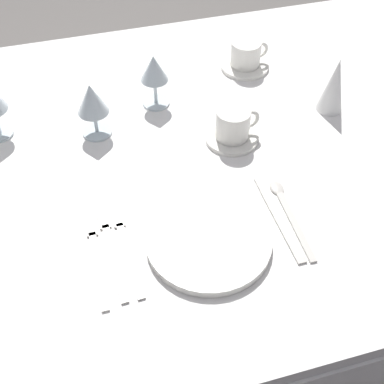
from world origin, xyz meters
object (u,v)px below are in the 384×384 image
(fork_outer, at_px, (127,248))
(wine_glass_centre, at_px, (154,71))
(coffee_cup_left, at_px, (246,53))
(wine_glass_left, at_px, (92,101))
(dinner_plate, at_px, (209,240))
(napkin_folded, at_px, (334,85))
(coffee_cup_right, at_px, (234,123))
(dinner_knife, at_px, (280,220))
(fork_inner, at_px, (112,251))
(spoon_soup, at_px, (287,209))
(fork_salad, at_px, (96,258))

(fork_outer, height_order, wine_glass_centre, wine_glass_centre)
(coffee_cup_left, bearing_deg, wine_glass_left, -159.38)
(dinner_plate, distance_m, napkin_folded, 0.52)
(coffee_cup_right, xyz_separation_m, napkin_folded, (0.26, 0.04, 0.02))
(dinner_knife, relative_size, coffee_cup_right, 2.23)
(coffee_cup_left, xyz_separation_m, wine_glass_left, (-0.43, -0.16, 0.05))
(fork_inner, height_order, wine_glass_centre, wine_glass_centre)
(coffee_cup_left, xyz_separation_m, coffee_cup_right, (-0.13, -0.27, 0.00))
(fork_inner, distance_m, spoon_soup, 0.36)
(fork_inner, relative_size, dinner_knife, 0.94)
(spoon_soup, relative_size, napkin_folded, 1.53)
(coffee_cup_left, bearing_deg, fork_inner, -131.48)
(fork_inner, xyz_separation_m, napkin_folded, (0.59, 0.28, 0.07))
(coffee_cup_left, height_order, napkin_folded, napkin_folded)
(fork_outer, xyz_separation_m, napkin_folded, (0.56, 0.29, 0.07))
(dinner_plate, height_order, wine_glass_left, wine_glass_left)
(dinner_knife, bearing_deg, napkin_folded, 49.94)
(fork_salad, relative_size, wine_glass_left, 1.55)
(coffee_cup_left, xyz_separation_m, wine_glass_centre, (-0.27, -0.09, 0.05))
(fork_inner, bearing_deg, fork_outer, -3.71)
(fork_salad, relative_size, coffee_cup_right, 2.04)
(coffee_cup_left, height_order, wine_glass_centre, wine_glass_centre)
(dinner_knife, distance_m, napkin_folded, 0.40)
(dinner_plate, height_order, wine_glass_centre, wine_glass_centre)
(coffee_cup_left, bearing_deg, wine_glass_centre, -161.53)
(fork_outer, bearing_deg, fork_salad, -172.86)
(fork_salad, xyz_separation_m, napkin_folded, (0.62, 0.29, 0.07))
(fork_inner, xyz_separation_m, coffee_cup_left, (0.45, 0.51, 0.04))
(fork_outer, relative_size, dinner_knife, 0.92)
(wine_glass_left, bearing_deg, fork_salad, -98.71)
(spoon_soup, bearing_deg, coffee_cup_right, 99.12)
(wine_glass_left, bearing_deg, dinner_knife, -49.40)
(dinner_knife, height_order, wine_glass_left, wine_glass_left)
(coffee_cup_left, bearing_deg, coffee_cup_right, -115.38)
(wine_glass_centre, relative_size, napkin_folded, 0.97)
(dinner_knife, bearing_deg, coffee_cup_left, 77.75)
(coffee_cup_right, height_order, napkin_folded, napkin_folded)
(fork_outer, relative_size, fork_inner, 0.98)
(dinner_plate, xyz_separation_m, fork_inner, (-0.18, 0.03, -0.01))
(fork_inner, xyz_separation_m, dinner_knife, (0.34, -0.02, 0.00))
(fork_inner, xyz_separation_m, coffee_cup_right, (0.32, 0.24, 0.04))
(dinner_knife, bearing_deg, spoon_soup, 39.95)
(wine_glass_centre, bearing_deg, fork_salad, -116.39)
(fork_outer, relative_size, wine_glass_left, 1.56)
(coffee_cup_left, bearing_deg, dinner_knife, -102.25)
(dinner_plate, relative_size, fork_outer, 1.14)
(fork_outer, height_order, fork_inner, same)
(coffee_cup_right, relative_size, wine_glass_left, 0.76)
(fork_inner, height_order, napkin_folded, napkin_folded)
(dinner_knife, distance_m, coffee_cup_right, 0.26)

